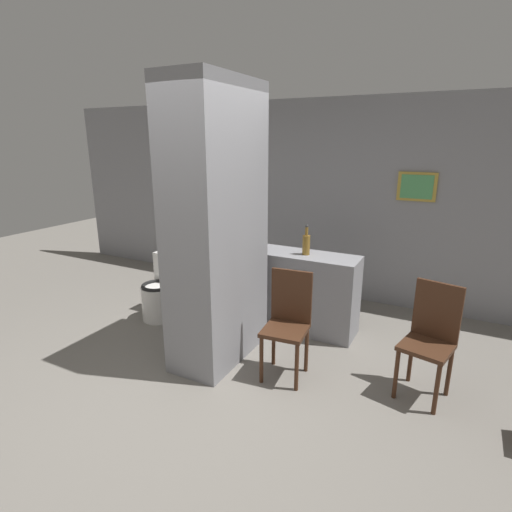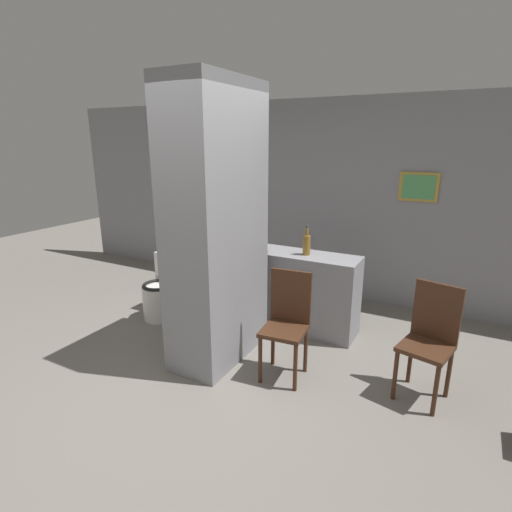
{
  "view_description": "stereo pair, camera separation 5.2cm",
  "coord_description": "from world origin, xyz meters",
  "px_view_note": "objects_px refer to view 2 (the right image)",
  "views": [
    {
      "loc": [
        1.99,
        -2.52,
        2.08
      ],
      "look_at": [
        0.21,
        0.93,
        0.95
      ],
      "focal_mm": 28.0,
      "sensor_mm": 36.0,
      "label": 1
    },
    {
      "loc": [
        2.04,
        -2.49,
        2.08
      ],
      "look_at": [
        0.21,
        0.93,
        0.95
      ],
      "focal_mm": 28.0,
      "sensor_mm": 36.0,
      "label": 2
    }
  ],
  "objects_px": {
    "toilet": "(162,291)",
    "bottle_tall": "(307,244)",
    "chair_by_doorway": "(430,337)",
    "chair_near_pillar": "(287,320)",
    "bicycle": "(223,281)"
  },
  "relations": [
    {
      "from": "bottle_tall",
      "to": "toilet",
      "type": "bearing_deg",
      "value": -163.86
    },
    {
      "from": "chair_near_pillar",
      "to": "bottle_tall",
      "type": "relative_size",
      "value": 2.94
    },
    {
      "from": "chair_by_doorway",
      "to": "bottle_tall",
      "type": "distance_m",
      "value": 1.57
    },
    {
      "from": "toilet",
      "to": "bicycle",
      "type": "bearing_deg",
      "value": 52.49
    },
    {
      "from": "bicycle",
      "to": "bottle_tall",
      "type": "bearing_deg",
      "value": -6.62
    },
    {
      "from": "chair_by_doorway",
      "to": "toilet",
      "type": "bearing_deg",
      "value": -169.91
    },
    {
      "from": "chair_near_pillar",
      "to": "chair_by_doorway",
      "type": "height_order",
      "value": "same"
    },
    {
      "from": "toilet",
      "to": "chair_near_pillar",
      "type": "height_order",
      "value": "chair_near_pillar"
    },
    {
      "from": "bottle_tall",
      "to": "chair_near_pillar",
      "type": "bearing_deg",
      "value": -78.74
    },
    {
      "from": "toilet",
      "to": "bicycle",
      "type": "distance_m",
      "value": 0.77
    },
    {
      "from": "bicycle",
      "to": "bottle_tall",
      "type": "height_order",
      "value": "bottle_tall"
    },
    {
      "from": "toilet",
      "to": "bottle_tall",
      "type": "xyz_separation_m",
      "value": [
        1.65,
        0.48,
        0.68
      ]
    },
    {
      "from": "toilet",
      "to": "bottle_tall",
      "type": "height_order",
      "value": "bottle_tall"
    },
    {
      "from": "chair_near_pillar",
      "to": "chair_by_doorway",
      "type": "distance_m",
      "value": 1.19
    },
    {
      "from": "toilet",
      "to": "bottle_tall",
      "type": "relative_size",
      "value": 2.33
    }
  ]
}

